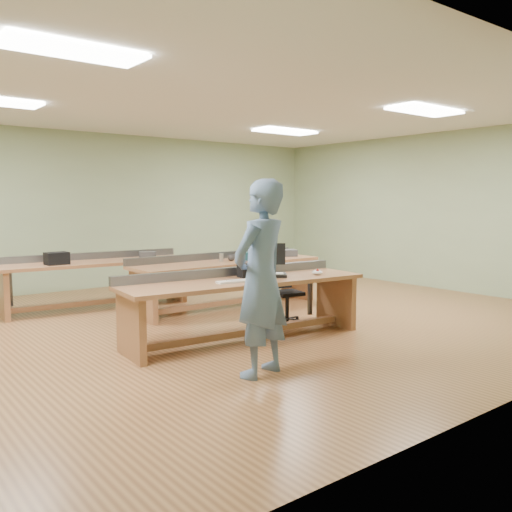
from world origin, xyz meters
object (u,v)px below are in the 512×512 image
object	(u,v)px
workbench_back	(96,273)
task_chair	(286,301)
person	(261,279)
laptop_base	(272,275)
drinks_can	(221,257)
parts_bin_grey	(284,253)
camera_bag	(249,270)
parts_bin_teal	(253,256)
workbench_front	(244,294)
mug	(231,258)
workbench_mid	(227,273)

from	to	relation	value
workbench_back	task_chair	bearing A→B (deg)	-50.76
person	laptop_base	world-z (taller)	person
drinks_can	parts_bin_grey	bearing A→B (deg)	-0.21
camera_bag	drinks_can	bearing A→B (deg)	73.07
task_chair	parts_bin_teal	world-z (taller)	parts_bin_teal
workbench_front	mug	bearing A→B (deg)	64.13
camera_bag	workbench_mid	bearing A→B (deg)	70.14
mug	drinks_can	xyz separation A→B (m)	(-0.18, 0.02, 0.01)
workbench_front	parts_bin_teal	world-z (taller)	parts_bin_teal
task_chair	camera_bag	bearing A→B (deg)	-150.28
person	camera_bag	world-z (taller)	person
task_chair	parts_bin_grey	world-z (taller)	parts_bin_grey
workbench_front	task_chair	world-z (taller)	workbench_front
parts_bin_teal	parts_bin_grey	xyz separation A→B (m)	(0.75, 0.11, -0.01)
person	drinks_can	bearing A→B (deg)	-134.22
camera_bag	parts_bin_teal	bearing A→B (deg)	56.93
laptop_base	parts_bin_grey	world-z (taller)	parts_bin_grey
workbench_back	person	xyz separation A→B (m)	(-0.02, -4.22, 0.40)
laptop_base	task_chair	size ratio (longest dim) A/B	0.44
workbench_mid	drinks_can	xyz separation A→B (m)	(-0.10, -0.00, 0.25)
workbench_mid	mug	bearing A→B (deg)	-20.19
person	mug	world-z (taller)	person
parts_bin_grey	drinks_can	world-z (taller)	drinks_can
workbench_front	person	xyz separation A→B (m)	(-0.68, -1.19, 0.40)
camera_bag	drinks_can	distance (m)	1.79
workbench_mid	person	bearing A→B (deg)	-119.52
camera_bag	workbench_back	bearing A→B (deg)	112.23
workbench_back	parts_bin_grey	xyz separation A→B (m)	(2.84, -1.28, 0.25)
workbench_mid	camera_bag	world-z (taller)	camera_bag
camera_bag	person	bearing A→B (deg)	-116.47
workbench_front	person	world-z (taller)	person
laptop_base	task_chair	bearing A→B (deg)	73.24
workbench_back	person	size ratio (longest dim) A/B	1.56
workbench_mid	workbench_back	size ratio (longest dim) A/B	1.06
parts_bin_teal	mug	bearing A→B (deg)	165.99
task_chair	workbench_back	bearing A→B (deg)	133.39
laptop_base	drinks_can	distance (m)	1.86
workbench_back	mug	size ratio (longest dim) A/B	24.21
workbench_mid	parts_bin_teal	bearing A→B (deg)	-15.15
parts_bin_grey	drinks_can	size ratio (longest dim) A/B	3.28
workbench_mid	mug	world-z (taller)	workbench_mid
person	workbench_mid	bearing A→B (deg)	-135.75
workbench_back	parts_bin_teal	xyz separation A→B (m)	(2.09, -1.39, 0.26)
workbench_back	camera_bag	distance (m)	3.05
mug	drinks_can	world-z (taller)	drinks_can
task_chair	parts_bin_teal	xyz separation A→B (m)	(0.35, 1.19, 0.53)
task_chair	workbench_mid	bearing A→B (deg)	103.76
workbench_mid	person	size ratio (longest dim) A/B	1.65
laptop_base	camera_bag	size ratio (longest dim) A/B	1.38
camera_bag	parts_bin_grey	distance (m)	2.60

